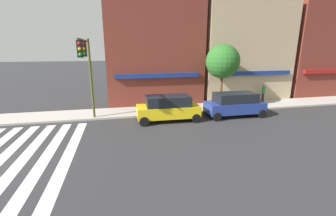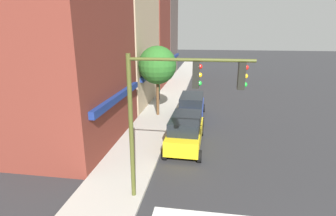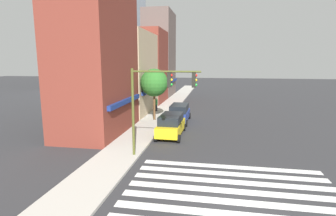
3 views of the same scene
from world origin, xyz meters
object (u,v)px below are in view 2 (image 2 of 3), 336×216
object	(u,v)px
suv_yellow	(186,131)
pedestrian_green_top	(159,90)
traffic_signal	(173,100)
suv_blue	(192,106)
street_tree	(157,65)

from	to	relation	value
suv_yellow	pedestrian_green_top	distance (m)	11.37
traffic_signal	suv_blue	xyz separation A→B (m)	(11.14, -0.02, -3.37)
pedestrian_green_top	street_tree	xyz separation A→B (m)	(-5.12, -0.91, 3.19)
traffic_signal	suv_blue	size ratio (longest dim) A/B	1.29
traffic_signal	street_tree	size ratio (longest dim) A/B	1.08
suv_blue	street_tree	xyz separation A→B (m)	(0.07, 2.80, 3.23)
traffic_signal	suv_blue	world-z (taller)	traffic_signal
traffic_signal	street_tree	world-z (taller)	traffic_signal
street_tree	pedestrian_green_top	bearing A→B (deg)	10.09
pedestrian_green_top	street_tree	distance (m)	6.10
suv_blue	pedestrian_green_top	xyz separation A→B (m)	(5.19, 3.71, 0.04)
suv_blue	pedestrian_green_top	size ratio (longest dim) A/B	2.66
traffic_signal	suv_yellow	bearing A→B (deg)	-0.20
suv_yellow	suv_blue	xyz separation A→B (m)	(5.56, 0.00, 0.00)
suv_yellow	pedestrian_green_top	bearing A→B (deg)	20.55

